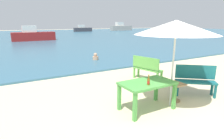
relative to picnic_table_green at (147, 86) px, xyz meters
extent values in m
plane|color=beige|center=(0.30, -0.91, -0.65)|extent=(120.00, 120.00, 0.00)
cube|color=#386B84|center=(0.30, 29.09, -0.61)|extent=(120.00, 50.00, 0.08)
cube|color=#4C9E47|center=(0.00, 0.00, 0.08)|extent=(1.40, 0.80, 0.06)
cube|color=#4C9E47|center=(-0.64, -0.34, -0.30)|extent=(0.08, 0.08, 0.70)
cube|color=#4C9E47|center=(0.64, -0.34, -0.30)|extent=(0.08, 0.08, 0.70)
cube|color=#4C9E47|center=(-0.64, 0.34, -0.30)|extent=(0.08, 0.08, 0.70)
cube|color=#4C9E47|center=(0.64, 0.34, -0.30)|extent=(0.08, 0.08, 0.70)
cylinder|color=brown|center=(-0.14, -0.19, 0.19)|extent=(0.06, 0.06, 0.16)
cone|color=brown|center=(-0.14, -0.19, 0.27)|extent=(0.06, 0.06, 0.03)
cylinder|color=brown|center=(-0.14, -0.19, 0.32)|extent=(0.03, 0.03, 0.09)
cylinder|color=red|center=(-0.14, -0.19, 0.18)|extent=(0.07, 0.07, 0.05)
cylinder|color=gold|center=(-0.14, -0.19, 0.37)|extent=(0.03, 0.03, 0.01)
cylinder|color=silver|center=(0.72, -0.14, 0.50)|extent=(0.04, 0.04, 2.30)
cone|color=silver|center=(0.72, -0.14, 1.47)|extent=(2.10, 2.10, 0.36)
cube|color=#9E7A51|center=(1.09, 0.02, -0.13)|extent=(0.44, 0.44, 0.04)
cylinder|color=#9E7A51|center=(1.09, 0.02, -0.40)|extent=(0.07, 0.07, 0.50)
cylinder|color=#9E7A51|center=(1.09, 0.02, -0.64)|extent=(0.32, 0.32, 0.03)
cube|color=#196066|center=(1.94, 0.00, -0.20)|extent=(1.16, 1.04, 0.05)
cube|color=#196066|center=(2.05, 0.12, 0.08)|extent=(0.95, 0.79, 0.44)
cube|color=#196066|center=(1.43, 0.24, -0.44)|extent=(0.06, 0.06, 0.42)
cube|color=#196066|center=(2.28, -0.46, -0.44)|extent=(0.06, 0.06, 0.42)
cube|color=#196066|center=(1.61, 0.46, -0.44)|extent=(0.06, 0.06, 0.42)
cube|color=#196066|center=(2.46, -0.24, -0.44)|extent=(0.06, 0.06, 0.42)
cube|color=#60B24C|center=(1.74, 2.03, -0.20)|extent=(0.65, 1.25, 0.05)
cube|color=#60B24C|center=(1.59, 1.99, 0.08)|extent=(0.34, 1.17, 0.44)
cube|color=#60B24C|center=(2.02, 1.53, -0.44)|extent=(0.06, 0.06, 0.42)
cube|color=#60B24C|center=(1.74, 2.60, -0.44)|extent=(0.06, 0.06, 0.42)
cube|color=#60B24C|center=(1.74, 1.46, -0.44)|extent=(0.06, 0.06, 0.42)
cube|color=#60B24C|center=(1.47, 2.53, -0.44)|extent=(0.06, 0.06, 0.42)
cylinder|color=tan|center=(1.57, 6.53, -0.47)|extent=(0.34, 0.34, 0.20)
sphere|color=tan|center=(1.57, 6.53, -0.27)|extent=(0.21, 0.21, 0.21)
cube|color=#38383F|center=(14.02, 40.31, -0.13)|extent=(4.35, 1.19, 0.89)
cube|color=silver|center=(13.62, 40.31, 0.67)|extent=(1.38, 0.89, 0.69)
cube|color=gray|center=(25.34, 40.85, 0.06)|extent=(6.12, 1.67, 1.25)
cube|color=silver|center=(24.79, 40.85, 1.17)|extent=(1.95, 1.25, 0.97)
cube|color=maroon|center=(0.22, 21.29, -0.07)|extent=(4.91, 1.34, 1.01)
cube|color=silver|center=(-0.23, 21.29, 0.83)|extent=(1.56, 1.01, 0.78)
camera|label=1|loc=(-3.08, -3.53, 1.60)|focal=30.18mm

